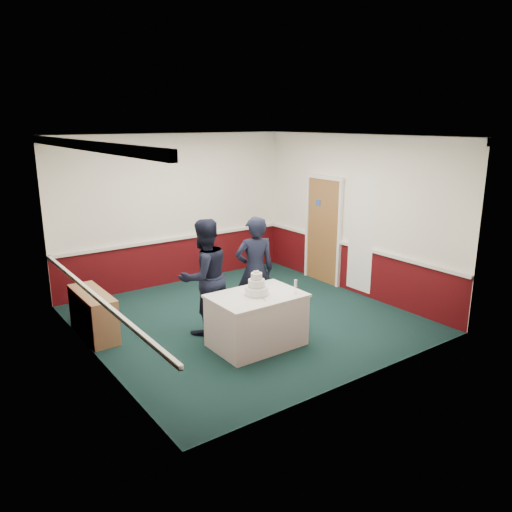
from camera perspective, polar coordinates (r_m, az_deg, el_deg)
ground at (r=8.46m, az=-1.13°, el=-7.20°), size 5.00×5.00×0.00m
room_shell at (r=8.46m, az=-3.12°, el=6.64°), size 5.00×5.00×3.00m
sideboard at (r=8.12m, az=-18.07°, el=-6.31°), size 0.41×1.20×0.70m
cake_table at (r=7.38m, az=0.06°, el=-7.29°), size 1.32×0.92×0.79m
wedding_cake at (r=7.20m, az=0.06°, el=-3.62°), size 0.35×0.35×0.36m
cake_knife at (r=7.07m, az=0.81°, el=-4.91°), size 0.06×0.22×0.00m
champagne_flute at (r=7.28m, az=4.55°, el=-3.24°), size 0.05×0.05×0.21m
person_man at (r=7.71m, az=-5.93°, el=-2.39°), size 0.93×0.75×1.81m
person_woman at (r=8.03m, az=-0.14°, el=-1.68°), size 0.75×0.60×1.78m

